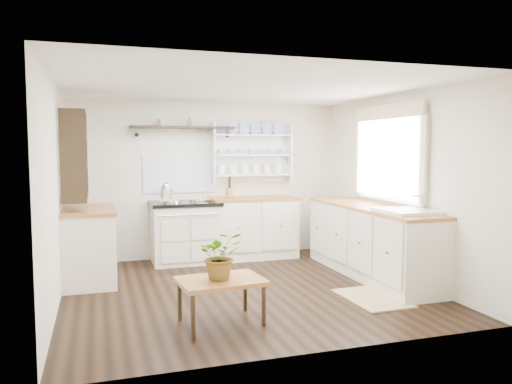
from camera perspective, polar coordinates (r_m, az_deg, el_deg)
floor at (r=5.86m, az=-1.33°, el=-11.04°), size 4.00×3.80×0.01m
wall_back at (r=7.49m, az=-5.43°, el=1.38°), size 4.00×0.02×2.30m
wall_right at (r=6.50m, az=15.82°, el=0.67°), size 0.02×3.80×2.30m
wall_left at (r=5.45m, az=-21.99°, el=-0.31°), size 0.02×3.80×2.30m
ceiling at (r=5.68m, az=-1.37°, el=11.88°), size 4.00×3.80×0.01m
window at (r=6.59m, az=14.81°, el=4.36°), size 0.08×1.55×1.22m
aga_cooker at (r=7.17m, az=-8.07°, el=-4.50°), size 0.97×0.68×0.90m
back_cabinets at (r=7.43m, az=-0.36°, el=-3.98°), size 1.27×0.63×0.90m
right_cabinets at (r=6.52m, az=12.98°, el=-5.38°), size 0.62×2.43×0.90m
belfast_sink at (r=5.84m, az=16.80°, el=-3.28°), size 0.55×0.60×0.45m
left_cabinets at (r=6.42m, az=-18.50°, el=-5.67°), size 0.62×1.13×0.90m
plate_rack at (r=7.61m, az=-0.59°, el=4.51°), size 1.20×0.22×0.90m
high_shelf at (r=7.29m, az=-8.37°, el=7.22°), size 1.50×0.29×0.16m
left_shelving at (r=6.31m, az=-20.05°, el=4.07°), size 0.28×0.80×1.05m
kettle at (r=6.94m, az=-10.24°, el=0.12°), size 0.18×0.18×0.22m
utensil_crock at (r=7.35m, az=-3.08°, el=-0.06°), size 0.11×0.11×0.13m
center_table at (r=4.70m, az=-4.03°, el=-10.43°), size 0.82×0.62×0.42m
potted_plant at (r=4.63m, az=-4.05°, el=-7.22°), size 0.41×0.36×0.45m
floor_rug at (r=5.64m, az=13.14°, el=-11.73°), size 0.57×0.87×0.02m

